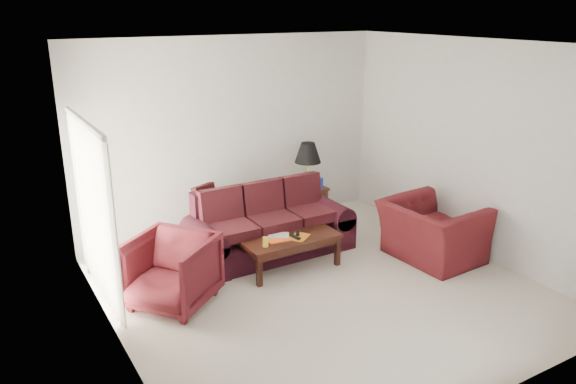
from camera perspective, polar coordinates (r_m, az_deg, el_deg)
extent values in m
plane|color=beige|center=(7.20, 3.50, -9.81)|extent=(5.00, 5.00, 0.00)
cube|color=silver|center=(7.03, -19.21, -1.94)|extent=(0.10, 2.00, 2.16)
cube|color=black|center=(8.35, -8.44, -0.55)|extent=(0.42, 0.32, 0.39)
cube|color=silver|center=(8.92, 1.45, 0.55)|extent=(0.15, 0.07, 0.14)
cylinder|color=#172D97|center=(9.07, 3.25, 0.94)|extent=(0.12, 0.12, 0.18)
cube|color=#BCBDC1|center=(9.18, 0.47, 1.18)|extent=(0.16, 0.19, 0.06)
imported|color=#471016|center=(6.81, -11.79, -7.91)|extent=(1.31, 1.30, 0.86)
imported|color=#491015|center=(8.09, 14.42, -3.91)|extent=(1.17, 1.32, 0.82)
cube|color=#E24B16|center=(7.43, -1.03, -4.84)|extent=(0.30, 0.24, 0.02)
cube|color=beige|center=(7.55, -0.97, -4.44)|extent=(0.34, 0.32, 0.02)
cube|color=#BF6716|center=(7.50, 1.15, -4.59)|extent=(0.36, 0.34, 0.02)
cube|color=black|center=(7.45, 0.73, -4.58)|extent=(0.07, 0.18, 0.02)
cube|color=black|center=(7.58, 0.99, -4.18)|extent=(0.12, 0.16, 0.02)
cylinder|color=yellow|center=(7.22, -2.30, -5.09)|extent=(0.09, 0.09, 0.13)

